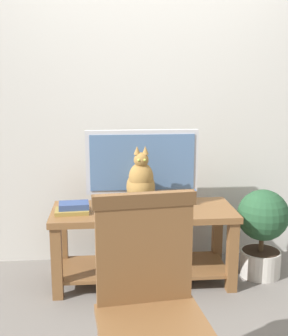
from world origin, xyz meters
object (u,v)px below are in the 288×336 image
tv (142,165)px  book_stack (73,208)px  potted_plant (262,227)px  wooden_chair (150,297)px  media_box (141,207)px  cat (141,182)px  tv_stand (143,232)px

tv → book_stack: 0.57m
potted_plant → wooden_chair: bearing=-126.6°
media_box → cat: 0.18m
tv_stand → tv: tv is taller
tv_stand → media_box: 0.22m
book_stack → potted_plant: 1.39m
tv → media_box: bearing=-98.0°
tv → media_box: 0.31m
book_stack → potted_plant: (1.37, 0.05, -0.20)m
tv_stand → cat: size_ratio=3.18×
media_box → wooden_chair: bearing=-92.8°
media_box → wooden_chair: (-0.06, -1.22, -0.01)m
cat → potted_plant: cat is taller
media_box → wooden_chair: 1.22m
tv → wooden_chair: tv is taller
wooden_chair → book_stack: (-0.41, 1.24, 0.01)m
book_stack → tv: bearing=16.3°
tv → potted_plant: (0.88, -0.09, -0.47)m
tv → book_stack: (-0.49, -0.14, -0.26)m
media_box → book_stack: size_ratio=1.70×
book_stack → potted_plant: bearing=2.3°
tv_stand → potted_plant: size_ratio=1.96×
potted_plant → tv: bearing=174.3°
tv → cat: size_ratio=1.98×
tv → wooden_chair: (-0.08, -1.39, -0.28)m
media_box → potted_plant: bearing=4.9°
media_box → book_stack: 0.47m
tv_stand → wooden_chair: bearing=-93.7°
tv_stand → media_box: bearing=-111.3°
tv → potted_plant: 1.00m
book_stack → tv_stand: bearing=4.3°
wooden_chair → potted_plant: (0.96, 1.30, -0.19)m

